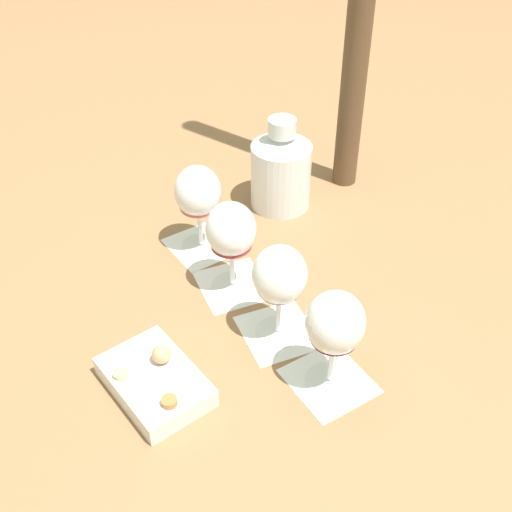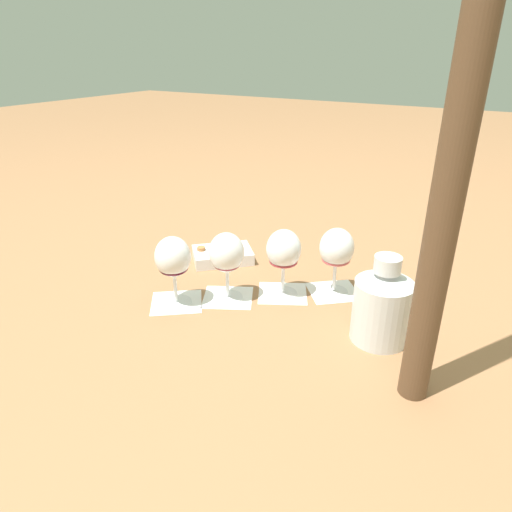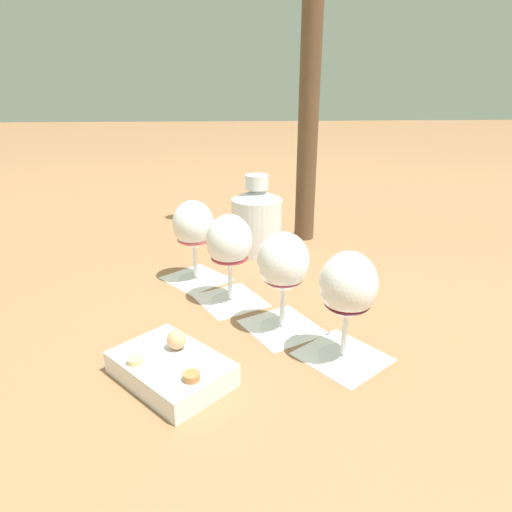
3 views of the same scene
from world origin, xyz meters
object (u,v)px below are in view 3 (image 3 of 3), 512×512
at_px(wine_glass_2, 283,266).
at_px(umbrella_pole, 313,14).
at_px(snack_dish, 171,368).
at_px(wine_glass_0, 193,228).
at_px(ceramic_vase, 257,220).
at_px(wine_glass_3, 348,290).
at_px(wine_glass_1, 229,245).

height_order(wine_glass_2, umbrella_pole, umbrella_pole).
height_order(wine_glass_2, snack_dish, wine_glass_2).
relative_size(wine_glass_0, ceramic_vase, 0.89).
relative_size(wine_glass_3, snack_dish, 0.86).
distance_m(wine_glass_1, wine_glass_3, 0.25).
bearing_deg(ceramic_vase, wine_glass_1, -14.21).
height_order(snack_dish, umbrella_pole, umbrella_pole).
height_order(wine_glass_0, wine_glass_3, same).
bearing_deg(wine_glass_2, wine_glass_3, 41.36).
height_order(wine_glass_1, umbrella_pole, umbrella_pole).
bearing_deg(snack_dish, wine_glass_0, 177.93).
xyz_separation_m(wine_glass_2, snack_dish, (0.13, -0.17, -0.09)).
bearing_deg(wine_glass_3, ceramic_vase, -167.51).
height_order(wine_glass_3, ceramic_vase, ceramic_vase).
height_order(wine_glass_1, snack_dish, wine_glass_1).
height_order(wine_glass_3, umbrella_pole, umbrella_pole).
xyz_separation_m(ceramic_vase, snack_dish, (0.48, -0.15, -0.06)).
bearing_deg(snack_dish, wine_glass_1, 160.41).
distance_m(wine_glass_0, wine_glass_2, 0.26).
xyz_separation_m(wine_glass_3, ceramic_vase, (-0.45, -0.10, -0.03)).
bearing_deg(wine_glass_0, ceramic_vase, 138.37).
relative_size(snack_dish, umbrella_pole, 0.18).
height_order(wine_glass_1, wine_glass_2, same).
xyz_separation_m(wine_glass_2, umbrella_pole, (-0.46, 0.11, 0.41)).
distance_m(wine_glass_1, wine_glass_2, 0.13).
xyz_separation_m(wine_glass_1, wine_glass_2, (0.10, 0.08, -0.00)).
relative_size(wine_glass_1, wine_glass_3, 1.00).
bearing_deg(snack_dish, wine_glass_2, 127.51).
bearing_deg(snack_dish, ceramic_vase, 163.19).
bearing_deg(umbrella_pole, wine_glass_1, -28.62).
distance_m(wine_glass_0, umbrella_pole, 0.54).
distance_m(ceramic_vase, umbrella_pole, 0.47).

